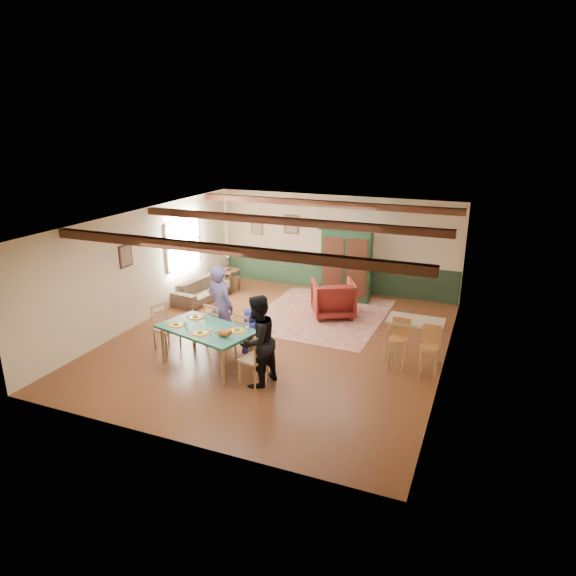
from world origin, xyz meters
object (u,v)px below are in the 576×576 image
at_px(dining_chair_far_left, 218,325).
at_px(armoire, 347,263).
at_px(sofa, 203,289).
at_px(person_child, 251,332).
at_px(dining_chair_end_right, 253,358).
at_px(end_table, 228,281).
at_px(person_woman, 257,341).
at_px(armchair, 333,298).
at_px(person_man, 220,306).
at_px(bar_stool_right, 429,353).
at_px(cat, 224,332).
at_px(counter_table, 414,341).
at_px(table_lamp, 228,260).
at_px(dining_table, 207,347).
at_px(dining_chair_far_right, 248,335).
at_px(dining_chair_end_left, 166,328).
at_px(bar_stool_left, 398,345).

xyz_separation_m(dining_chair_far_left, armoire, (1.65, 4.01, 0.52)).
bearing_deg(sofa, dining_chair_far_left, -135.55).
xyz_separation_m(person_child, armoire, (0.82, 4.14, 0.49)).
distance_m(dining_chair_end_right, end_table, 5.47).
height_order(person_woman, armchair, person_woman).
distance_m(dining_chair_far_left, person_man, 0.41).
height_order(person_child, bar_stool_right, person_child).
relative_size(cat, bar_stool_right, 0.37).
bearing_deg(counter_table, person_man, -169.21).
bearing_deg(table_lamp, dining_table, -66.54).
distance_m(person_child, counter_table, 3.29).
height_order(table_lamp, bar_stool_right, table_lamp).
bearing_deg(person_man, end_table, -49.14).
bearing_deg(dining_chair_far_right, end_table, -41.57).
relative_size(dining_chair_far_left, dining_chair_end_left, 1.00).
bearing_deg(person_man, dining_chair_end_right, 152.70).
distance_m(dining_table, end_table, 4.64).
relative_size(person_child, counter_table, 0.96).
height_order(dining_chair_far_left, dining_chair_end_right, same).
distance_m(person_woman, armoire, 5.17).
xyz_separation_m(person_man, bar_stool_left, (3.72, 0.32, -0.39)).
bearing_deg(bar_stool_left, bar_stool_right, -7.40).
xyz_separation_m(person_man, sofa, (-1.96, 2.49, -0.63)).
height_order(dining_chair_far_left, person_woman, person_woman).
distance_m(dining_chair_far_right, armchair, 3.03).
bearing_deg(person_man, table_lamp, -49.14).
height_order(dining_chair_end_left, person_child, person_child).
height_order(counter_table, bar_stool_left, bar_stool_left).
bearing_deg(dining_chair_end_right, bar_stool_left, 137.60).
xyz_separation_m(dining_chair_far_left, person_man, (0.02, 0.08, 0.40)).
relative_size(dining_chair_far_left, armoire, 0.49).
relative_size(armoire, armchair, 2.01).
bearing_deg(armchair, cat, 48.00).
distance_m(dining_chair_end_left, armoire, 5.26).
bearing_deg(dining_table, sofa, 122.33).
relative_size(dining_chair_far_left, person_child, 0.95).
bearing_deg(bar_stool_right, person_child, -173.83).
distance_m(dining_chair_end_left, counter_table, 5.11).
bearing_deg(dining_chair_far_left, counter_table, -153.60).
xyz_separation_m(person_woman, bar_stool_right, (2.86, 1.44, -0.35)).
bearing_deg(dining_chair_far_left, dining_chair_far_right, -180.00).
relative_size(person_child, armchair, 1.04).
relative_size(dining_chair_end_left, cat, 2.64).
relative_size(person_woman, bar_stool_left, 1.67).
relative_size(dining_chair_end_right, counter_table, 0.91).
height_order(dining_chair_end_left, end_table, dining_chair_end_left).
xyz_separation_m(dining_chair_far_right, counter_table, (3.17, 1.04, -0.04)).
xyz_separation_m(person_woman, end_table, (-3.11, 4.59, -0.55)).
height_order(dining_chair_far_right, dining_chair_end_left, same).
xyz_separation_m(dining_chair_end_left, cat, (1.69, -0.55, 0.38)).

